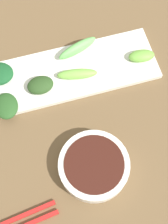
# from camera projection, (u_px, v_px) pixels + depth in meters

# --- Properties ---
(tabletop) EXTENTS (2.10, 2.10, 0.02)m
(tabletop) POSITION_uv_depth(u_px,v_px,m) (83.00, 115.00, 0.72)
(tabletop) COLOR brown
(tabletop) RESTS_ON ground
(sauce_bowl) EXTENTS (0.14, 0.14, 0.04)m
(sauce_bowl) POSITION_uv_depth(u_px,v_px,m) (94.00, 166.00, 0.65)
(sauce_bowl) COLOR silver
(sauce_bowl) RESTS_ON tabletop
(serving_plate) EXTENTS (0.14, 0.37, 0.01)m
(serving_plate) POSITION_uv_depth(u_px,v_px,m) (75.00, 71.00, 0.75)
(serving_plate) COLOR silver
(serving_plate) RESTS_ON tabletop
(broccoli_leafy_0) EXTENTS (0.06, 0.05, 0.02)m
(broccoli_leafy_0) POSITION_uv_depth(u_px,v_px,m) (6.00, 106.00, 0.70)
(broccoli_leafy_0) COLOR #254D20
(broccoli_leafy_0) RESTS_ON serving_plate
(broccoli_stalk_1) EXTENTS (0.04, 0.09, 0.02)m
(broccoli_stalk_1) POSITION_uv_depth(u_px,v_px,m) (77.00, 74.00, 0.72)
(broccoli_stalk_1) COLOR #76B646
(broccoli_stalk_1) RESTS_ON serving_plate
(broccoli_stalk_2) EXTENTS (0.04, 0.06, 0.02)m
(broccoli_stalk_2) POSITION_uv_depth(u_px,v_px,m) (141.00, 56.00, 0.74)
(broccoli_stalk_2) COLOR #6CAB3F
(broccoli_stalk_2) RESTS_ON serving_plate
(broccoli_stalk_4) EXTENTS (0.05, 0.10, 0.03)m
(broccoli_stalk_4) POSITION_uv_depth(u_px,v_px,m) (77.00, 48.00, 0.75)
(broccoli_stalk_4) COLOR #65B458
(broccoli_stalk_4) RESTS_ON serving_plate
(broccoli_leafy_5) EXTENTS (0.05, 0.06, 0.02)m
(broccoli_leafy_5) POSITION_uv_depth(u_px,v_px,m) (40.00, 85.00, 0.71)
(broccoli_leafy_5) COLOR #28461D
(broccoli_leafy_5) RESTS_ON serving_plate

